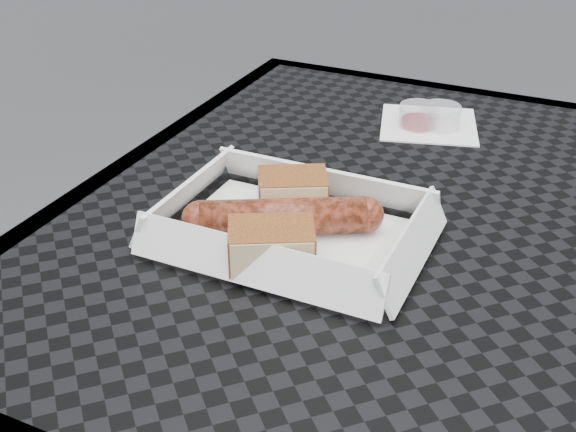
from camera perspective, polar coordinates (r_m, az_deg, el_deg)
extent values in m
cube|color=black|center=(0.73, 13.36, -1.53)|extent=(0.80, 0.80, 0.01)
cube|color=black|center=(1.08, 18.07, 8.07)|extent=(0.80, 0.03, 0.03)
cube|color=black|center=(0.88, -12.06, 3.70)|extent=(0.03, 0.80, 0.03)
cylinder|color=black|center=(1.30, -0.06, -4.65)|extent=(0.03, 0.03, 0.73)
cube|color=white|center=(0.69, 0.35, -1.62)|extent=(0.22, 0.15, 0.00)
cylinder|color=maroon|center=(0.68, -0.38, -0.08)|extent=(0.16, 0.11, 0.04)
sphere|color=maroon|center=(0.69, 6.13, 0.10)|extent=(0.04, 0.04, 0.04)
sphere|color=maroon|center=(0.69, -6.95, -0.25)|extent=(0.04, 0.04, 0.04)
cube|color=brown|center=(0.72, 0.37, 1.74)|extent=(0.08, 0.07, 0.04)
cube|color=brown|center=(0.64, -1.32, -2.37)|extent=(0.09, 0.08, 0.04)
cylinder|color=#FF490B|center=(0.63, 3.94, -4.95)|extent=(0.02, 0.02, 0.00)
torus|color=white|center=(0.62, 4.43, -5.38)|extent=(0.02, 0.02, 0.00)
cube|color=#B2D17F|center=(0.63, 4.95, -5.07)|extent=(0.02, 0.02, 0.00)
cube|color=white|center=(0.95, 11.05, 7.12)|extent=(0.15, 0.15, 0.00)
cylinder|color=maroon|center=(0.94, 10.29, 7.75)|extent=(0.05, 0.05, 0.03)
cylinder|color=silver|center=(0.94, 11.95, 7.67)|extent=(0.05, 0.05, 0.03)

